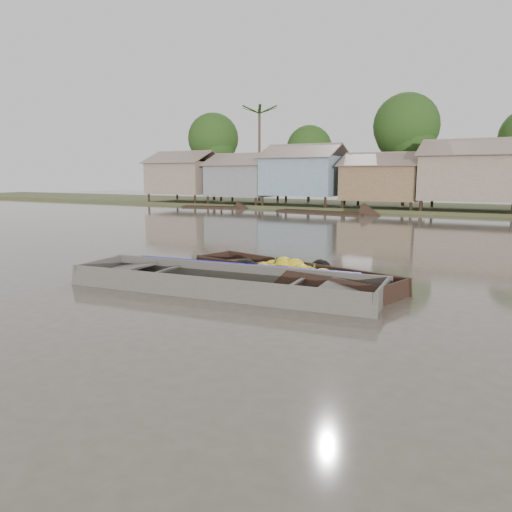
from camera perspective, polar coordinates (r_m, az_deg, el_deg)
The scene contains 4 objects.
ground at distance 12.12m, azimuth -4.35°, elevation -4.37°, with size 120.00×120.00×0.00m, color #4F483C.
riverbank at distance 41.85m, azimuth 24.41°, elevation 8.80°, with size 120.00×12.47×10.22m.
banana_boat at distance 13.50m, azimuth 3.70°, elevation -2.12°, with size 6.45×3.04×0.89m.
viewer_boat at distance 12.50m, azimuth -3.54°, elevation -3.60°, with size 8.11×2.79×0.64m.
Camera 1 is at (6.46, -9.84, 2.87)m, focal length 35.00 mm.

